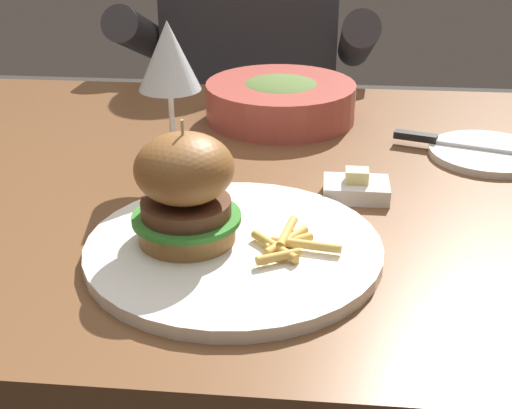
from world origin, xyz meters
TOP-DOWN VIEW (x-y plane):
  - dining_table at (0.00, 0.00)m, footprint 1.26×0.82m
  - main_plate at (-0.02, -0.20)m, footprint 0.30×0.30m
  - burger_sandwich at (-0.07, -0.20)m, footprint 0.11×0.11m
  - fries_pile at (0.04, -0.21)m, footprint 0.09×0.09m
  - wine_glass at (-0.12, 0.01)m, footprint 0.08×0.08m
  - bread_plate at (0.29, 0.10)m, footprint 0.16×0.16m
  - table_knife at (0.25, 0.12)m, footprint 0.20×0.07m
  - butter_dish at (0.11, -0.05)m, footprint 0.08×0.06m
  - soup_bowl at (0.00, 0.23)m, footprint 0.23×0.23m
  - diner_person at (-0.09, 0.69)m, footprint 0.51×0.36m

SIDE VIEW (x-z plane):
  - diner_person at x=-0.09m, z-range -0.02..1.15m
  - dining_table at x=0.00m, z-range 0.28..1.02m
  - bread_plate at x=0.29m, z-range 0.74..0.75m
  - main_plate at x=-0.02m, z-range 0.74..0.75m
  - butter_dish at x=0.11m, z-range 0.73..0.77m
  - table_knife at x=0.25m, z-range 0.75..0.76m
  - fries_pile at x=0.04m, z-range 0.75..0.77m
  - soup_bowl at x=0.00m, z-range 0.74..0.80m
  - burger_sandwich at x=-0.07m, z-range 0.75..0.88m
  - wine_glass at x=-0.12m, z-range 0.79..0.99m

